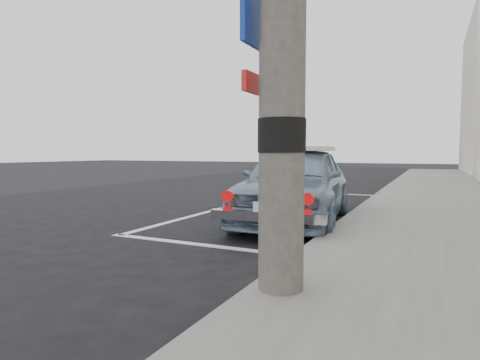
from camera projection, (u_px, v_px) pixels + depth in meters
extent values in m
plane|color=black|center=(193.00, 235.00, 5.72)|extent=(80.00, 80.00, 0.00)
cube|color=slate|center=(441.00, 224.00, 6.13)|extent=(2.80, 40.00, 0.15)
cube|color=silver|center=(205.00, 245.00, 5.06)|extent=(3.00, 0.12, 0.01)
cube|color=silver|center=(331.00, 194.00, 11.35)|extent=(3.00, 0.12, 0.01)
cube|color=silver|center=(232.00, 206.00, 8.81)|extent=(0.12, 7.00, 0.01)
cylinder|color=black|center=(282.00, 136.00, 2.95)|extent=(0.36, 0.36, 0.25)
cube|color=#1337A1|center=(252.00, 15.00, 2.99)|extent=(0.04, 0.35, 0.45)
cube|color=red|center=(252.00, 83.00, 3.03)|extent=(0.04, 0.30, 0.15)
cube|color=white|center=(252.00, 83.00, 3.03)|extent=(0.02, 0.16, 0.08)
imported|color=#728CA6|center=(296.00, 183.00, 6.72)|extent=(2.00, 4.00, 1.31)
cube|color=silver|center=(300.00, 149.00, 7.04)|extent=(1.25, 1.58, 0.07)
cube|color=silver|center=(267.00, 217.00, 4.97)|extent=(1.47, 0.30, 0.12)
cube|color=white|center=(266.00, 209.00, 4.92)|extent=(0.33, 0.06, 0.17)
cylinder|color=red|center=(228.00, 196.00, 5.09)|extent=(0.15, 0.06, 0.15)
cylinder|color=red|center=(308.00, 199.00, 4.76)|extent=(0.15, 0.06, 0.15)
cylinder|color=red|center=(228.00, 210.00, 5.10)|extent=(0.12, 0.05, 0.12)
cylinder|color=red|center=(308.00, 214.00, 4.78)|extent=(0.12, 0.05, 0.12)
ellipsoid|color=brown|center=(279.00, 235.00, 5.16)|extent=(0.33, 0.39, 0.20)
sphere|color=brown|center=(280.00, 232.00, 5.01)|extent=(0.13, 0.13, 0.13)
cone|color=brown|center=(277.00, 227.00, 5.00)|extent=(0.04, 0.04, 0.05)
cone|color=brown|center=(283.00, 227.00, 5.00)|extent=(0.04, 0.04, 0.05)
cylinder|color=brown|center=(283.00, 238.00, 5.33)|extent=(0.18, 0.18, 0.03)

